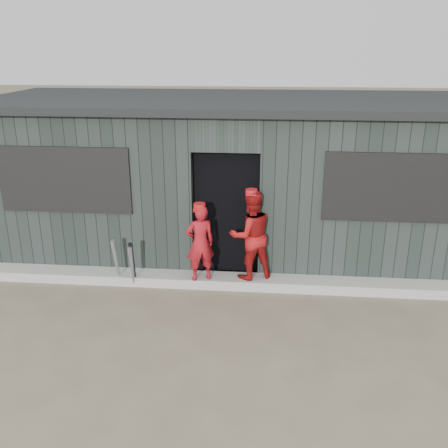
# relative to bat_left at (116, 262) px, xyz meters

# --- Properties ---
(ground) EXTENTS (80.00, 80.00, 0.00)m
(ground) POSITION_rel_bat_left_xyz_m (1.61, -1.68, -0.38)
(ground) COLOR brown
(ground) RESTS_ON ground
(curb) EXTENTS (8.00, 0.36, 0.15)m
(curb) POSITION_rel_bat_left_xyz_m (1.61, 0.14, -0.30)
(curb) COLOR #9B9B96
(curb) RESTS_ON ground
(bat_left) EXTENTS (0.12, 0.20, 0.75)m
(bat_left) POSITION_rel_bat_left_xyz_m (0.00, 0.00, 0.00)
(bat_left) COLOR gray
(bat_left) RESTS_ON ground
(bat_mid) EXTENTS (0.07, 0.18, 0.70)m
(bat_mid) POSITION_rel_bat_left_xyz_m (0.26, -0.08, -0.03)
(bat_mid) COLOR gray
(bat_mid) RESTS_ON ground
(bat_right) EXTENTS (0.07, 0.24, 0.75)m
(bat_right) POSITION_rel_bat_left_xyz_m (0.26, -0.04, -0.00)
(bat_right) COLOR black
(bat_right) RESTS_ON ground
(player_red_left) EXTENTS (0.49, 0.41, 1.16)m
(player_red_left) POSITION_rel_bat_left_xyz_m (1.27, 0.02, 0.35)
(player_red_left) COLOR maroon
(player_red_left) RESTS_ON curb
(player_red_right) EXTENTS (0.80, 0.72, 1.34)m
(player_red_right) POSITION_rel_bat_left_xyz_m (1.99, 0.17, 0.45)
(player_red_right) COLOR maroon
(player_red_right) RESTS_ON curb
(player_grey_back) EXTENTS (0.59, 0.44, 1.09)m
(player_grey_back) POSITION_rel_bat_left_xyz_m (2.28, 0.75, 0.17)
(player_grey_back) COLOR #A3A3A3
(player_grey_back) RESTS_ON ground
(dugout) EXTENTS (8.30, 3.30, 2.62)m
(dugout) POSITION_rel_bat_left_xyz_m (1.61, 1.82, 0.91)
(dugout) COLOR black
(dugout) RESTS_ON ground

